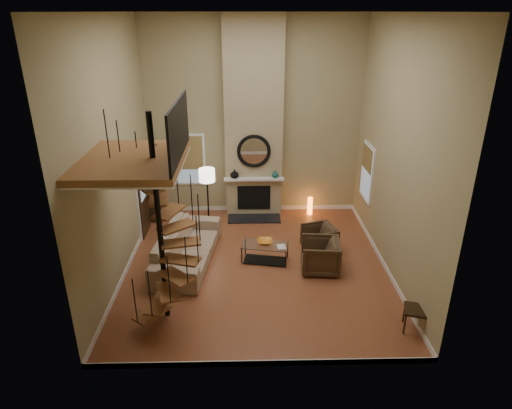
{
  "coord_description": "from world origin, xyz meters",
  "views": [
    {
      "loc": [
        -0.23,
        -9.08,
        5.51
      ],
      "look_at": [
        0.0,
        0.4,
        1.4
      ],
      "focal_mm": 31.38,
      "sensor_mm": 36.0,
      "label": 1
    }
  ],
  "objects_px": {
    "hutch": "(155,186)",
    "armchair_near": "(322,238)",
    "armchair_far": "(324,256)",
    "sofa": "(187,246)",
    "accent_lamp": "(310,206)",
    "coffee_table": "(265,251)",
    "side_chair": "(422,307)",
    "floor_lamp": "(207,180)"
  },
  "relations": [
    {
      "from": "coffee_table",
      "to": "accent_lamp",
      "type": "xyz_separation_m",
      "value": [
        1.43,
        2.69,
        -0.03
      ]
    },
    {
      "from": "hutch",
      "to": "floor_lamp",
      "type": "distance_m",
      "value": 1.79
    },
    {
      "from": "sofa",
      "to": "floor_lamp",
      "type": "distance_m",
      "value": 2.07
    },
    {
      "from": "hutch",
      "to": "armchair_near",
      "type": "bearing_deg",
      "value": -25.72
    },
    {
      "from": "coffee_table",
      "to": "side_chair",
      "type": "height_order",
      "value": "side_chair"
    },
    {
      "from": "coffee_table",
      "to": "floor_lamp",
      "type": "height_order",
      "value": "floor_lamp"
    },
    {
      "from": "sofa",
      "to": "accent_lamp",
      "type": "relative_size",
      "value": 5.27
    },
    {
      "from": "armchair_far",
      "to": "accent_lamp",
      "type": "distance_m",
      "value": 3.09
    },
    {
      "from": "coffee_table",
      "to": "armchair_near",
      "type": "bearing_deg",
      "value": 18.16
    },
    {
      "from": "armchair_near",
      "to": "side_chair",
      "type": "bearing_deg",
      "value": 6.58
    },
    {
      "from": "sofa",
      "to": "armchair_near",
      "type": "relative_size",
      "value": 3.79
    },
    {
      "from": "floor_lamp",
      "to": "hutch",
      "type": "bearing_deg",
      "value": 153.26
    },
    {
      "from": "floor_lamp",
      "to": "side_chair",
      "type": "relative_size",
      "value": 1.85
    },
    {
      "from": "armchair_near",
      "to": "coffee_table",
      "type": "height_order",
      "value": "armchair_near"
    },
    {
      "from": "armchair_far",
      "to": "side_chair",
      "type": "distance_m",
      "value": 2.63
    },
    {
      "from": "coffee_table",
      "to": "side_chair",
      "type": "bearing_deg",
      "value": -43.08
    },
    {
      "from": "armchair_near",
      "to": "accent_lamp",
      "type": "bearing_deg",
      "value": 162.49
    },
    {
      "from": "coffee_table",
      "to": "side_chair",
      "type": "distance_m",
      "value": 3.8
    },
    {
      "from": "hutch",
      "to": "armchair_far",
      "type": "xyz_separation_m",
      "value": [
        4.34,
        -3.0,
        -0.6
      ]
    },
    {
      "from": "armchair_far",
      "to": "sofa",
      "type": "bearing_deg",
      "value": -92.91
    },
    {
      "from": "hutch",
      "to": "floor_lamp",
      "type": "height_order",
      "value": "hutch"
    },
    {
      "from": "armchair_far",
      "to": "accent_lamp",
      "type": "bearing_deg",
      "value": -176.52
    },
    {
      "from": "armchair_far",
      "to": "coffee_table",
      "type": "height_order",
      "value": "armchair_far"
    },
    {
      "from": "sofa",
      "to": "armchair_near",
      "type": "xyz_separation_m",
      "value": [
        3.28,
        0.4,
        -0.04
      ]
    },
    {
      "from": "accent_lamp",
      "to": "hutch",
      "type": "bearing_deg",
      "value": -178.89
    },
    {
      "from": "armchair_far",
      "to": "armchair_near",
      "type": "bearing_deg",
      "value": 179.38
    },
    {
      "from": "sofa",
      "to": "accent_lamp",
      "type": "height_order",
      "value": "sofa"
    },
    {
      "from": "sofa",
      "to": "hutch",
      "type": "bearing_deg",
      "value": 31.6
    },
    {
      "from": "accent_lamp",
      "to": "sofa",
      "type": "bearing_deg",
      "value": -141.42
    },
    {
      "from": "armchair_near",
      "to": "floor_lamp",
      "type": "xyz_separation_m",
      "value": [
        -2.89,
        1.36,
        1.06
      ]
    },
    {
      "from": "armchair_near",
      "to": "side_chair",
      "type": "relative_size",
      "value": 0.79
    },
    {
      "from": "armchair_far",
      "to": "floor_lamp",
      "type": "distance_m",
      "value": 3.73
    },
    {
      "from": "side_chair",
      "to": "armchair_near",
      "type": "bearing_deg",
      "value": 113.79
    },
    {
      "from": "armchair_far",
      "to": "side_chair",
      "type": "relative_size",
      "value": 0.92
    },
    {
      "from": "coffee_table",
      "to": "sofa",
      "type": "bearing_deg",
      "value": 178.04
    },
    {
      "from": "side_chair",
      "to": "hutch",
      "type": "bearing_deg",
      "value": 138.06
    },
    {
      "from": "hutch",
      "to": "sofa",
      "type": "distance_m",
      "value": 2.84
    },
    {
      "from": "armchair_far",
      "to": "floor_lamp",
      "type": "xyz_separation_m",
      "value": [
        -2.79,
        2.22,
        1.06
      ]
    },
    {
      "from": "hutch",
      "to": "armchair_near",
      "type": "relative_size",
      "value": 2.52
    },
    {
      "from": "floor_lamp",
      "to": "side_chair",
      "type": "xyz_separation_m",
      "value": [
        4.23,
        -4.41,
        -0.89
      ]
    },
    {
      "from": "floor_lamp",
      "to": "armchair_far",
      "type": "bearing_deg",
      "value": -38.5
    },
    {
      "from": "sofa",
      "to": "side_chair",
      "type": "relative_size",
      "value": 2.99
    }
  ]
}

